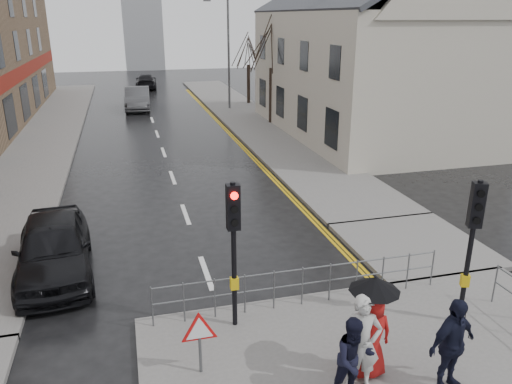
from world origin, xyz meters
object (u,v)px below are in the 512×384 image
pedestrian_d (452,345)px  car_parked (54,247)px  car_mid (138,98)px  pedestrian_with_umbrella (371,323)px  pedestrian_b (354,360)px  pedestrian_a (362,344)px

pedestrian_d → car_parked: 10.21m
car_parked → car_mid: bearing=78.4°
pedestrian_with_umbrella → car_mid: pedestrian_with_umbrella is taller
pedestrian_b → pedestrian_d: size_ratio=0.87×
car_parked → pedestrian_d: bearing=-46.4°
pedestrian_with_umbrella → car_parked: (-6.34, 6.08, -0.46)m
pedestrian_b → car_parked: bearing=126.5°
pedestrian_b → pedestrian_d: (1.83, -0.23, 0.12)m
pedestrian_b → car_mid: size_ratio=0.32×
pedestrian_with_umbrella → car_mid: bearing=95.5°
pedestrian_a → pedestrian_d: (1.58, -0.44, -0.02)m
pedestrian_b → pedestrian_with_umbrella: 0.84m
pedestrian_d → car_mid: 33.04m
pedestrian_a → car_parked: (-6.01, 6.39, -0.29)m
pedestrian_with_umbrella → pedestrian_d: pedestrian_with_umbrella is taller
pedestrian_a → pedestrian_b: 0.36m
car_parked → car_mid: size_ratio=0.94×
car_parked → car_mid: 26.14m
pedestrian_b → car_parked: size_ratio=0.35×
pedestrian_a → car_mid: size_ratio=0.38×
pedestrian_b → car_mid: pedestrian_b is taller
pedestrian_with_umbrella → car_parked: pedestrian_with_umbrella is taller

